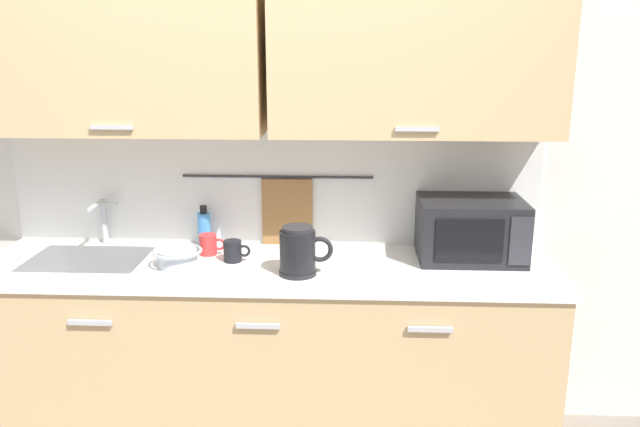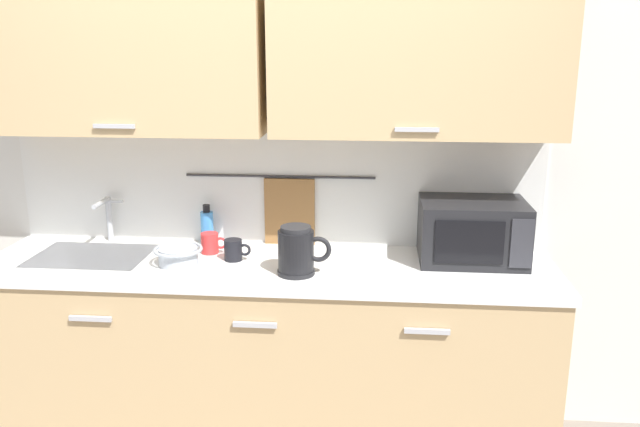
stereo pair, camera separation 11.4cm
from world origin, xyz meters
TOP-DOWN VIEW (x-y plane):
  - counter_unit at (-0.01, 0.30)m, footprint 2.53×0.64m
  - back_wall_assembly at (0.00, 0.53)m, footprint 3.70×0.41m
  - sink_faucet at (-0.81, 0.53)m, footprint 0.09×0.17m
  - microwave at (0.90, 0.41)m, footprint 0.46×0.35m
  - electric_kettle at (0.15, 0.16)m, footprint 0.23×0.16m
  - dish_soap_bottle at (-0.33, 0.54)m, footprint 0.06×0.06m
  - mug_near_sink at (-0.28, 0.40)m, footprint 0.12×0.08m
  - mixing_bowl at (-0.38, 0.23)m, footprint 0.21×0.21m
  - mug_by_kettle at (-0.15, 0.31)m, footprint 0.12×0.08m

SIDE VIEW (x-z plane):
  - counter_unit at x=-0.01m, z-range 0.01..0.91m
  - mixing_bowl at x=-0.38m, z-range 0.91..0.98m
  - mug_near_sink at x=-0.28m, z-range 0.90..1.00m
  - mug_by_kettle at x=-0.15m, z-range 0.90..1.00m
  - dish_soap_bottle at x=-0.33m, z-range 0.89..1.08m
  - electric_kettle at x=0.15m, z-range 0.90..1.11m
  - microwave at x=0.90m, z-range 0.90..1.17m
  - sink_faucet at x=-0.81m, z-range 0.93..1.15m
  - back_wall_assembly at x=0.00m, z-range 0.27..2.77m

